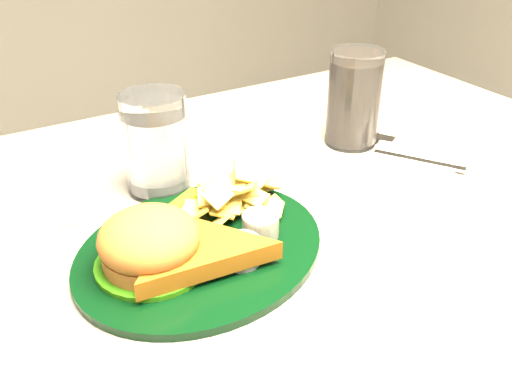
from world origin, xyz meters
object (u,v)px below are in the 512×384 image
(dinner_plate, at_px, (200,227))
(water_glass, at_px, (156,144))
(fork_napkin, at_px, (414,158))
(cola_glass, at_px, (354,98))

(dinner_plate, bearing_deg, water_glass, 63.59)
(dinner_plate, height_order, water_glass, water_glass)
(water_glass, relative_size, fork_napkin, 0.77)
(cola_glass, height_order, fork_napkin, cola_glass)
(cola_glass, xyz_separation_m, fork_napkin, (0.04, -0.09, -0.06))
(cola_glass, bearing_deg, water_glass, 177.10)
(water_glass, distance_m, cola_glass, 0.30)
(dinner_plate, distance_m, water_glass, 0.15)
(cola_glass, distance_m, fork_napkin, 0.12)
(dinner_plate, xyz_separation_m, fork_napkin, (0.35, 0.04, -0.03))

